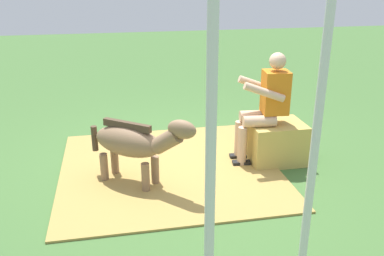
# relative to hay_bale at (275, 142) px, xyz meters

# --- Properties ---
(ground_plane) EXTENTS (24.00, 24.00, 0.00)m
(ground_plane) POSITION_rel_hay_bale_xyz_m (1.16, -0.18, -0.26)
(ground_plane) COLOR #426B33
(hay_patch) EXTENTS (2.60, 2.55, 0.02)m
(hay_patch) POSITION_rel_hay_bale_xyz_m (1.36, -0.02, -0.24)
(hay_patch) COLOR #AD8C47
(hay_patch) RESTS_ON ground
(hay_bale) EXTENTS (0.68, 0.55, 0.51)m
(hay_bale) POSITION_rel_hay_bale_xyz_m (0.00, 0.00, 0.00)
(hay_bale) COLOR tan
(hay_bale) RESTS_ON ground
(person_seated) EXTENTS (0.69, 0.46, 1.39)m
(person_seated) POSITION_rel_hay_bale_xyz_m (0.17, -0.01, 0.52)
(person_seated) COLOR #D8AD8C
(person_seated) RESTS_ON ground
(pony_standing) EXTENTS (1.14, 0.96, 0.87)m
(pony_standing) POSITION_rel_hay_bale_xyz_m (1.78, 0.29, 0.26)
(pony_standing) COLOR #8C6B4C
(pony_standing) RESTS_ON ground
(tent_pole_left) EXTENTS (0.06, 0.06, 2.25)m
(tent_pole_left) POSITION_rel_hay_bale_xyz_m (0.68, 2.23, 0.87)
(tent_pole_left) COLOR silver
(tent_pole_left) RESTS_ON ground
(tent_pole_mid) EXTENTS (0.06, 0.06, 2.25)m
(tent_pole_mid) POSITION_rel_hay_bale_xyz_m (1.48, 2.57, 0.87)
(tent_pole_mid) COLOR silver
(tent_pole_mid) RESTS_ON ground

